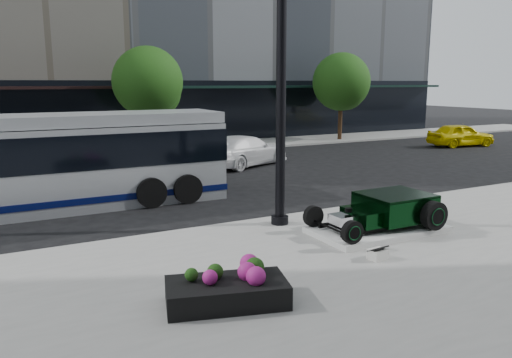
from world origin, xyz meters
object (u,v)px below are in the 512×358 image
lamppost (281,76)px  yellow_taxi (461,135)px  white_sedan (245,151)px  flower_planter (227,291)px  transit_bus (28,163)px  hot_rod (388,209)px

lamppost → yellow_taxi: size_ratio=2.06×
white_sedan → lamppost: bearing=134.5°
flower_planter → transit_bus: bearing=105.4°
hot_rod → lamppost: size_ratio=0.38×
lamppost → white_sedan: lamppost is taller
hot_rod → lamppost: bearing=139.2°
transit_bus → white_sedan: 10.65m
flower_planter → yellow_taxi: size_ratio=0.55×
white_sedan → yellow_taxi: size_ratio=1.20×
flower_planter → white_sedan: (7.12, 13.55, 0.36)m
white_sedan → hot_rod: bearing=147.8°
transit_bus → white_sedan: bearing=25.4°
white_sedan → flower_planter: bearing=128.1°
hot_rod → white_sedan: white_sedan is taller
transit_bus → yellow_taxi: (24.63, 4.86, -0.78)m
hot_rod → transit_bus: size_ratio=0.27×
yellow_taxi → lamppost: bearing=127.8°
white_sedan → yellow_taxi: (15.04, 0.30, -0.02)m
lamppost → hot_rod: bearing=-40.8°
lamppost → transit_bus: bearing=138.7°
lamppost → flower_planter: bearing=-130.8°
hot_rod → yellow_taxi: yellow_taxi is taller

